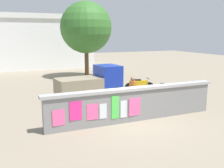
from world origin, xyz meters
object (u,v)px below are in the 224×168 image
motorcycle (139,85)px  tree_roadside (86,28)px  bicycle_far (164,93)px  person_walking (133,90)px  bicycle_near (73,109)px  auto_rickshaw_truck (92,83)px

motorcycle → tree_roadside: size_ratio=0.30×
bicycle_far → person_walking: bearing=-159.6°
bicycle_near → auto_rickshaw_truck: bearing=56.0°
motorcycle → bicycle_far: bicycle_far is taller
bicycle_near → tree_roadside: tree_roadside is taller
bicycle_far → person_walking: person_walking is taller
person_walking → tree_roadside: 10.43m
motorcycle → tree_roadside: (-1.26, 6.65, 3.65)m
auto_rickshaw_truck → person_walking: 2.96m
bicycle_near → bicycle_far: same height
bicycle_far → person_walking: (-2.49, -0.93, 0.62)m
motorcycle → person_walking: person_walking is taller
bicycle_far → auto_rickshaw_truck: bearing=153.0°
motorcycle → person_walking: bearing=-123.8°
auto_rickshaw_truck → motorcycle: size_ratio=1.98×
motorcycle → bicycle_near: bearing=-147.3°
auto_rickshaw_truck → bicycle_far: bearing=-27.0°
bicycle_far → bicycle_near: bearing=-169.7°
motorcycle → bicycle_far: bearing=-82.5°
bicycle_near → tree_roadside: bearing=68.5°
motorcycle → bicycle_near: (-5.18, -3.32, -0.10)m
auto_rickshaw_truck → bicycle_near: size_ratio=2.25×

